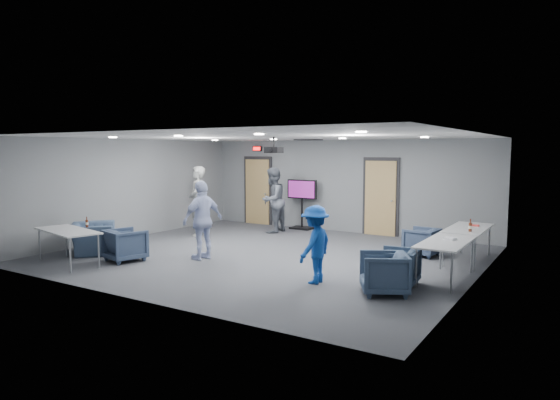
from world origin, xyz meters
The scene contains 29 objects.
floor centered at (0.00, 0.00, 0.00)m, with size 9.00×9.00×0.00m, color #37393F.
ceiling centered at (0.00, 0.00, 2.70)m, with size 9.00×9.00×0.00m, color silver.
wall_back centered at (0.00, 4.00, 1.35)m, with size 9.00×0.02×2.70m, color slate.
wall_front centered at (0.00, -4.00, 1.35)m, with size 9.00×0.02×2.70m, color slate.
wall_left centered at (-4.50, 0.00, 1.35)m, with size 0.02×8.00×2.70m, color slate.
wall_right centered at (4.50, 0.00, 1.35)m, with size 0.02×8.00×2.70m, color slate.
door_left centered at (-3.00, 3.95, 1.07)m, with size 1.06×0.17×2.24m.
door_right centered at (1.20, 3.95, 1.07)m, with size 1.06×0.17×2.24m.
exit_sign centered at (-3.00, 3.93, 2.45)m, with size 0.32×0.08×0.16m.
hvac_diffuser centered at (-0.50, 2.80, 2.69)m, with size 0.60×0.60×0.03m, color black.
downlights centered at (0.00, 0.00, 2.68)m, with size 6.18×3.78×0.02m.
person_a centered at (-3.14, 1.17, 0.98)m, with size 0.71×0.47×1.95m, color #939693.
person_b centered at (-1.64, 2.73, 0.95)m, with size 0.92×0.72×1.90m, color slate.
person_c centered at (-0.99, -1.10, 0.87)m, with size 1.02×0.42×1.74m, color #AFBBE2.
person_d centered at (2.04, -1.56, 0.71)m, with size 0.91×0.52×1.41m, color #18469E.
chair_right_a centered at (3.00, 1.79, 0.32)m, with size 0.69×0.71×0.64m, color #334159.
chair_right_b centered at (3.35, -0.91, 0.33)m, with size 0.70×0.72×0.65m, color #34455B.
chair_right_c centered at (3.35, -1.57, 0.35)m, with size 0.75×0.77×0.70m, color #3A4B64.
chair_front_a centered at (-2.30, -2.14, 0.35)m, with size 0.75×0.77×0.70m, color #34425B.
chair_front_b centered at (-3.57, -2.00, 0.35)m, with size 1.08×0.94×0.70m, color #3B4D67.
table_right_a centered at (4.00, 1.79, 0.69)m, with size 0.77×1.85×0.73m.
table_right_b centered at (4.00, -0.11, 0.69)m, with size 0.76×1.82×0.73m.
table_front_left centered at (-3.06, -3.00, 0.68)m, with size 1.89×1.11×0.73m.
bottle_front centered at (-3.04, -2.53, 0.81)m, with size 0.06×0.06×0.23m.
bottle_right centered at (4.15, 1.24, 0.83)m, with size 0.07×0.07×0.27m.
snack_box centered at (4.10, 2.09, 0.75)m, with size 0.15×0.10×0.03m, color #D63A35.
wrapper centered at (4.03, 0.07, 0.75)m, with size 0.21×0.14×0.05m, color silver.
tv_stand centered at (-1.23, 3.75, 0.85)m, with size 0.98×0.47×1.51m.
projector centered at (0.22, -0.10, 2.40)m, with size 0.36×0.34×0.36m.
Camera 1 is at (6.20, -9.40, 2.39)m, focal length 32.00 mm.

